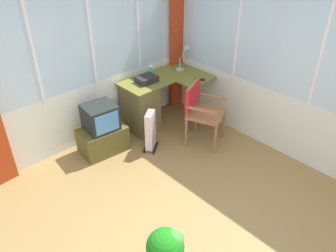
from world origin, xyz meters
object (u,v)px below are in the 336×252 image
Objects in this scene: desk at (144,105)px; tv_on_stand at (102,131)px; desk_lamp at (186,54)px; paper_tray at (147,79)px; potted_plant at (166,248)px; space_heater at (151,130)px; tv_remote at (200,79)px; spray_bottle at (151,70)px; wooden_armchair at (199,105)px.

desk is 0.82m from tv_on_stand.
desk is 1.05m from desk_lamp.
paper_tray is (0.08, 0.01, 0.40)m from desk.
desk reaches higher than potted_plant.
desk_lamp is 3.17m from potted_plant.
potted_plant is (-1.20, -1.62, -0.03)m from space_heater.
desk is 0.95m from tv_remote.
desk_lamp is at bearing -17.63° from spray_bottle.
tv_on_stand is at bearing -170.64° from spray_bottle.
potted_plant is (-2.19, -1.60, -0.51)m from tv_remote.
wooden_armchair reaches higher than paper_tray.
space_heater is at bearing -37.82° from tv_on_stand.
tv_remote is 0.50× the size of paper_tray.
tv_remote is 0.81m from paper_tray.
desk is 3.24× the size of desk_lamp.
desk is 2.56m from potted_plant.
tv_remote reaches higher than space_heater.
space_heater is at bearing -126.14° from paper_tray.
tv_remote reaches higher than potted_plant.
tv_on_stand is 1.23× the size of space_heater.
tv_remote is at bearing -38.08° from paper_tray.
potted_plant is at bearing -126.52° from space_heater.
paper_tray is at bearing 4.65° from desk.
desk is 6.00× the size of spray_bottle.
paper_tray is at bearing 53.57° from potted_plant.
potted_plant is (-1.47, -2.09, -0.14)m from desk.
paper_tray reaches higher than tv_remote.
wooden_armchair is 1.25× the size of tv_on_stand.
desk is at bearing 54.96° from potted_plant.
desk_lamp is 0.63m from spray_bottle.
spray_bottle is at bearing 32.12° from paper_tray.
space_heater is 1.25× the size of potted_plant.
spray_bottle is (-0.58, 0.18, -0.16)m from desk_lamp.
wooden_armchair is 1.53× the size of space_heater.
desk_lamp is (0.84, -0.06, 0.62)m from desk.
spray_bottle is 0.99m from space_heater.
space_heater is at bearing -119.64° from desk.
wooden_armchair is 1.91× the size of potted_plant.
tv_on_stand is 2.14m from potted_plant.
spray_bottle reaches higher than paper_tray.
desk is at bearing 3.87° from tv_on_stand.
paper_tray is at bearing -147.88° from spray_bottle.
desk is 1.75× the size of tv_on_stand.
desk is 2.67× the size of potted_plant.
desk is at bearing 114.44° from wooden_armchair.
paper_tray reaches higher than space_heater.
wooden_armchair is at bearing -70.70° from paper_tray.
tv_on_stand is at bearing -176.13° from desk.
spray_bottle reaches higher than tv_remote.
spray_bottle is at bearing 51.94° from potted_plant.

